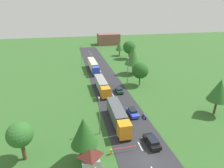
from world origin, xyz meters
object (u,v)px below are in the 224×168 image
at_px(lamppost_third, 81,53).
at_px(tree_maple, 140,70).
at_px(car_second, 133,112).
at_px(person_third, 81,154).
at_px(truck_second, 102,85).
at_px(truck_third, 93,65).
at_px(car_lead, 152,141).
at_px(tree_oak, 119,46).
at_px(tree_birch, 84,132).
at_px(barrier_gate, 116,150).
at_px(tree_pine, 129,47).
at_px(lamppost_second, 128,70).
at_px(car_third, 119,90).
at_px(guard_booth, 91,160).
at_px(lamppost_fourth, 100,42).
at_px(distant_building, 108,39).
at_px(lamppost_lead, 99,114).
at_px(motorcycle_courier, 145,116).
at_px(truck_lead, 118,116).
at_px(tree_ash, 219,90).
at_px(tree_elm, 20,135).
at_px(tree_lime, 133,55).

height_order(lamppost_third, tree_maple, lamppost_third).
bearing_deg(car_second, person_third, -139.32).
distance_m(truck_second, car_second, 15.48).
height_order(truck_third, lamppost_third, lamppost_third).
distance_m(truck_third, car_lead, 45.34).
xyz_separation_m(tree_oak, tree_birch, (-23.65, -67.31, 0.77)).
distance_m(lamppost_third, tree_maple, 31.44).
height_order(barrier_gate, tree_pine, tree_pine).
distance_m(truck_third, lamppost_second, 18.84).
relative_size(barrier_gate, tree_pine, 0.54).
height_order(car_third, tree_pine, tree_pine).
distance_m(car_lead, guard_booth, 11.99).
distance_m(truck_third, lamppost_fourth, 37.56).
height_order(car_second, distant_building, distant_building).
bearing_deg(tree_maple, person_third, -126.73).
height_order(person_third, lamppost_lead, lamppost_lead).
relative_size(guard_booth, person_third, 2.24).
relative_size(motorcycle_courier, guard_booth, 0.50).
xyz_separation_m(car_third, motorcycle_courier, (2.14, -14.62, -0.29)).
distance_m(truck_second, lamppost_fourth, 56.90).
height_order(truck_third, tree_maple, tree_maple).
height_order(truck_lead, tree_ash, tree_ash).
bearing_deg(distant_building, truck_lead, -100.60).
distance_m(truck_second, distant_building, 74.60).
bearing_deg(tree_elm, lamppost_third, 75.61).
bearing_deg(motorcycle_courier, tree_birch, -145.60).
bearing_deg(car_lead, car_second, 90.85).
xyz_separation_m(truck_third, tree_maple, (12.55, -17.65, 2.73)).
relative_size(guard_booth, lamppost_third, 0.43).
relative_size(guard_booth, tree_elm, 0.55).
xyz_separation_m(tree_ash, tree_lime, (-9.57, 31.48, 0.92)).
bearing_deg(lamppost_fourth, lamppost_second, -90.15).
bearing_deg(lamppost_fourth, distant_building, 63.57).
relative_size(car_lead, lamppost_second, 0.48).
bearing_deg(truck_second, lamppost_fourth, 80.85).
distance_m(guard_booth, distant_building, 103.85).
bearing_deg(truck_lead, tree_birch, -131.40).
relative_size(car_second, lamppost_second, 0.48).
xyz_separation_m(lamppost_lead, lamppost_third, (0.23, 48.88, 0.40)).
bearing_deg(tree_pine, truck_third, -142.79).
bearing_deg(lamppost_second, tree_oak, 78.95).
relative_size(motorcycle_courier, person_third, 1.13).
bearing_deg(truck_lead, truck_second, 91.20).
relative_size(lamppost_fourth, distant_building, 0.58).
relative_size(truck_lead, tree_maple, 1.62).
xyz_separation_m(truck_third, lamppost_third, (-3.76, 9.22, 2.76)).
height_order(car_second, tree_maple, tree_maple).
distance_m(truck_third, tree_oak, 26.91).
relative_size(person_third, tree_ash, 0.20).
bearing_deg(car_second, tree_birch, -136.08).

